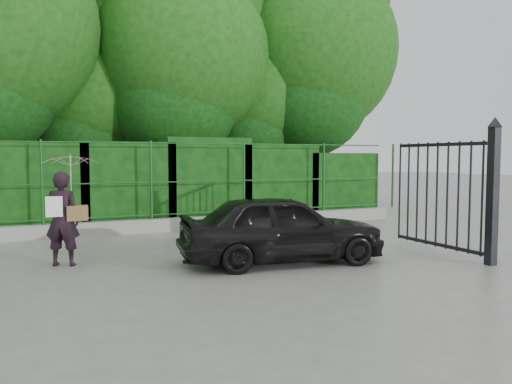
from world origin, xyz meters
name	(u,v)px	position (x,y,z in m)	size (l,w,h in m)	color
ground	(192,277)	(0.00, 0.00, 0.00)	(80.00, 80.00, 0.00)	gray
kerb	(134,227)	(0.00, 4.50, 0.15)	(14.00, 0.25, 0.30)	#9E9E99
fence	(143,180)	(0.22, 4.50, 1.20)	(14.13, 0.06, 1.80)	#174E1A
hedge	(121,186)	(-0.12, 5.50, 1.04)	(14.20, 1.20, 2.26)	black
trees	(151,57)	(1.14, 7.74, 4.62)	(17.10, 6.15, 8.08)	black
gate	(469,189)	(4.60, -0.72, 1.19)	(0.22, 2.33, 2.36)	black
woman	(68,192)	(-1.56, 1.57, 1.18)	(0.92, 0.91, 1.78)	black
car	(281,228)	(1.62, 0.34, 0.57)	(1.34, 3.34, 1.14)	black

